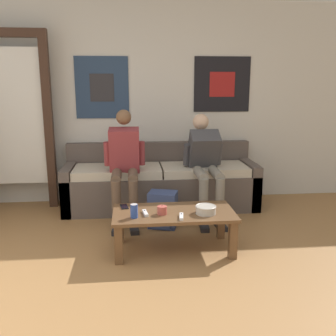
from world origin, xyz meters
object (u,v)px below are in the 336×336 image
at_px(person_seated_adult, 125,161).
at_px(coffee_table, 174,218).
at_px(couch, 161,184).
at_px(game_controller_near_right, 181,216).
at_px(drink_can_blue, 134,211).
at_px(pillar_candle, 162,210).
at_px(backpack, 163,210).
at_px(cell_phone, 124,207).
at_px(game_controller_near_left, 145,213).
at_px(ceramic_bowl, 206,209).
at_px(person_seated_teen, 205,160).

bearing_deg(person_seated_adult, coffee_table, -62.62).
distance_m(couch, game_controller_near_right, 1.46).
bearing_deg(drink_can_blue, pillar_candle, 14.35).
bearing_deg(person_seated_adult, drink_can_blue, -84.78).
distance_m(backpack, cell_phone, 0.61).
bearing_deg(cell_phone, pillar_candle, -33.67).
relative_size(person_seated_adult, drink_can_blue, 10.02).
distance_m(drink_can_blue, game_controller_near_left, 0.13).
relative_size(couch, game_controller_near_left, 16.10).
bearing_deg(person_seated_adult, backpack, -36.82).
xyz_separation_m(game_controller_near_left, cell_phone, (-0.19, 0.22, -0.01)).
distance_m(person_seated_adult, game_controller_near_right, 1.20).
bearing_deg(drink_can_blue, ceramic_bowl, 3.64).
bearing_deg(pillar_candle, ceramic_bowl, -3.39).
relative_size(coffee_table, game_controller_near_left, 7.60).
distance_m(drink_can_blue, cell_phone, 0.31).
xyz_separation_m(person_seated_adult, person_seated_teen, (0.93, 0.08, -0.02)).
relative_size(couch, person_seated_adult, 1.91).
bearing_deg(pillar_candle, person_seated_teen, 59.98).
distance_m(coffee_table, ceramic_bowl, 0.31).
bearing_deg(person_seated_teen, backpack, -144.45).
relative_size(game_controller_near_left, game_controller_near_right, 1.00).
distance_m(pillar_candle, game_controller_near_right, 0.20).
bearing_deg(ceramic_bowl, game_controller_near_right, -159.64).
bearing_deg(backpack, person_seated_teen, 35.55).
relative_size(person_seated_adult, pillar_candle, 14.22).
height_order(person_seated_adult, game_controller_near_right, person_seated_adult).
distance_m(person_seated_teen, cell_phone, 1.25).
relative_size(coffee_table, backpack, 2.85).
height_order(game_controller_near_left, game_controller_near_right, same).
bearing_deg(couch, person_seated_teen, -33.04).
xyz_separation_m(person_seated_teen, pillar_candle, (-0.59, -1.02, -0.24)).
bearing_deg(couch, person_seated_adult, -137.77).
bearing_deg(game_controller_near_right, person_seated_adult, 115.66).
relative_size(backpack, cell_phone, 2.70).
xyz_separation_m(couch, game_controller_near_left, (-0.25, -1.33, 0.10)).
xyz_separation_m(backpack, drink_can_blue, (-0.31, -0.71, 0.25)).
bearing_deg(ceramic_bowl, cell_phone, 161.10).
bearing_deg(cell_phone, game_controller_near_left, -48.66).
distance_m(game_controller_near_right, cell_phone, 0.61).
relative_size(coffee_table, pillar_candle, 12.81).
relative_size(coffee_table, game_controller_near_right, 7.60).
bearing_deg(backpack, game_controller_near_right, -82.20).
bearing_deg(ceramic_bowl, game_controller_near_left, 176.43).
xyz_separation_m(ceramic_bowl, cell_phone, (-0.74, 0.25, -0.04)).
relative_size(backpack, drink_can_blue, 3.17).
xyz_separation_m(couch, pillar_candle, (-0.10, -1.34, 0.12)).
height_order(ceramic_bowl, pillar_candle, pillar_candle).
distance_m(ceramic_bowl, game_controller_near_left, 0.55).
height_order(couch, coffee_table, couch).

